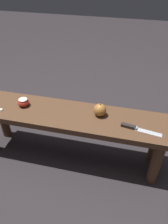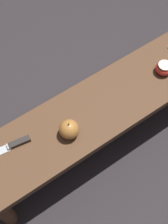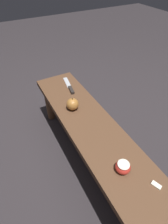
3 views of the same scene
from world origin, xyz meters
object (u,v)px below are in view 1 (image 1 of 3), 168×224
at_px(wooden_bench, 70,123).
at_px(apple_whole, 100,110).
at_px(apple_cut, 23,102).
at_px(knife, 135,128).

xyz_separation_m(wooden_bench, apple_whole, (-0.19, -0.03, 0.12)).
distance_m(wooden_bench, apple_cut, 0.35).
height_order(wooden_bench, apple_cut, apple_cut).
bearing_deg(knife, wooden_bench, -177.52).
relative_size(knife, apple_cut, 3.24).
distance_m(apple_whole, apple_cut, 0.52).
relative_size(wooden_bench, knife, 5.30).
bearing_deg(apple_whole, apple_cut, 1.97).
distance_m(wooden_bench, apple_whole, 0.23).
bearing_deg(wooden_bench, apple_whole, -169.96).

